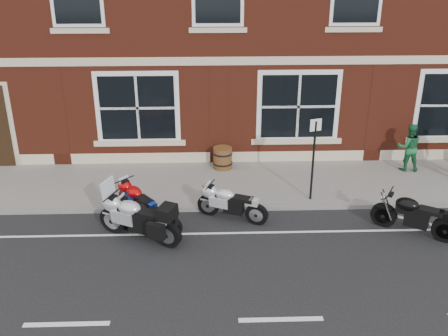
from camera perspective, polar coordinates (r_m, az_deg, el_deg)
The scene contains 11 objects.
ground at distance 12.28m, azimuth 4.58°, elevation -7.84°, with size 80.00×80.00×0.00m, color black.
sidewalk at distance 14.90m, azimuth 3.36°, elevation -1.71°, with size 30.00×3.00×0.12m, color slate.
kerb at distance 13.48m, azimuth 3.95°, elevation -4.53°, with size 30.00×0.16×0.12m, color slate.
moto_touring_silver at distance 12.07m, azimuth -9.88°, elevation -5.44°, with size 2.06×1.15×1.48m.
moto_sport_red at distance 12.96m, azimuth -9.54°, elevation -3.76°, with size 1.33×1.64×0.90m.
moto_sport_black at distance 12.39m, azimuth -8.97°, elevation -5.20°, with size 1.78×0.78×0.84m.
moto_sport_silver at distance 12.80m, azimuth 0.82°, elevation -3.87°, with size 1.80×0.90×0.86m.
moto_naked_black at distance 12.99m, azimuth 20.84°, elevation -4.85°, with size 1.83×1.26×0.94m.
pedestrian_right at distance 16.37m, azimuth 20.37°, elevation 2.24°, with size 0.73×0.57×1.50m, color #1B5F34.
barrel_planter at distance 15.63m, azimuth -0.16°, elevation 1.16°, with size 0.61×0.61×0.68m.
parking_sign at distance 13.45m, azimuth 10.20°, elevation 1.58°, with size 0.32×0.12×2.30m.
Camera 1 is at (-1.32, -10.46, 6.30)m, focal length 40.00 mm.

